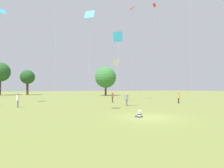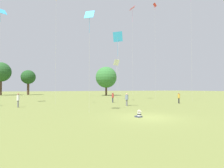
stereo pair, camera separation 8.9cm
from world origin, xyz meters
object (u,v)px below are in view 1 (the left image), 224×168
at_px(seated_toddler, 139,114).
at_px(person_standing_4, 113,96).
at_px(person_standing_0, 18,99).
at_px(kite_7, 119,41).
at_px(kite_1, 118,38).
at_px(distant_tree_2, 106,77).
at_px(kite_2, 132,12).
at_px(kite_3, 116,63).
at_px(person_standing_2, 178,97).
at_px(distant_tree_1, 0,72).
at_px(kite_6, 90,18).
at_px(person_standing_3, 127,98).
at_px(distant_tree_0, 28,77).
at_px(kite_4, 0,12).
at_px(kite_0, 154,12).

bearing_deg(seated_toddler, person_standing_4, 60.84).
height_order(person_standing_0, kite_7, kite_7).
distance_m(kite_1, distant_tree_2, 36.48).
xyz_separation_m(kite_2, kite_3, (-1.40, 4.07, -9.17)).
bearing_deg(person_standing_2, person_standing_0, -166.16).
height_order(person_standing_2, distant_tree_1, distant_tree_1).
bearing_deg(kite_2, distant_tree_2, -130.33).
distance_m(kite_6, distant_tree_1, 54.74).
relative_size(person_standing_3, distant_tree_2, 0.17).
xyz_separation_m(seated_toddler, kite_2, (9.17, 16.59, 16.38)).
bearing_deg(person_standing_2, distant_tree_1, 144.67).
distance_m(person_standing_3, kite_2, 18.71).
relative_size(person_standing_0, person_standing_2, 1.05).
distance_m(seated_toddler, kite_3, 23.22).
bearing_deg(distant_tree_1, seated_toddler, -72.25).
xyz_separation_m(seated_toddler, person_standing_4, (3.93, 13.86, 0.73)).
bearing_deg(kite_7, person_standing_0, 164.08).
distance_m(person_standing_0, person_standing_2, 21.79).
distance_m(kite_7, distant_tree_0, 44.71).
bearing_deg(person_standing_3, kite_7, 23.05).
bearing_deg(distant_tree_2, person_standing_2, -91.85).
xyz_separation_m(person_standing_0, distant_tree_1, (-8.88, 44.80, 6.69)).
xyz_separation_m(person_standing_3, kite_4, (-15.43, 9.50, 12.21)).
relative_size(person_standing_3, kite_6, 0.17).
xyz_separation_m(kite_3, kite_7, (-2.05, -5.33, 2.93)).
distance_m(person_standing_4, kite_0, 21.91).
distance_m(kite_3, distant_tree_2, 20.60).
distance_m(kite_0, kite_7, 13.58).
relative_size(kite_1, kite_3, 1.06).
xyz_separation_m(kite_3, distant_tree_2, (5.62, 19.76, -1.60)).
xyz_separation_m(person_standing_2, kite_7, (-6.64, 6.90, 9.42)).
bearing_deg(person_standing_3, person_standing_4, 35.59).
relative_size(person_standing_4, kite_7, 0.15).
bearing_deg(kite_3, distant_tree_1, -24.15).
xyz_separation_m(kite_2, kite_4, (-21.23, 1.09, -3.46)).
xyz_separation_m(kite_1, kite_3, (6.65, 14.54, -0.43)).
xyz_separation_m(person_standing_3, kite_0, (12.61, 10.51, 17.67)).
bearing_deg(person_standing_4, distant_tree_2, 151.20).
height_order(person_standing_4, kite_2, kite_2).
relative_size(seated_toddler, kite_3, 0.07).
bearing_deg(person_standing_0, distant_tree_2, -132.23).
distance_m(kite_1, distant_tree_1, 53.85).
relative_size(person_standing_4, kite_0, 0.08).
bearing_deg(person_standing_4, kite_0, 102.65).
xyz_separation_m(kite_6, distant_tree_2, (16.25, 36.56, -2.89)).
xyz_separation_m(person_standing_4, distant_tree_0, (-13.70, 43.21, 5.29)).
relative_size(kite_4, distant_tree_2, 1.51).
relative_size(kite_4, distant_tree_1, 1.26).
xyz_separation_m(person_standing_2, distant_tree_2, (1.03, 31.99, 4.89)).
distance_m(seated_toddler, kite_7, 19.25).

